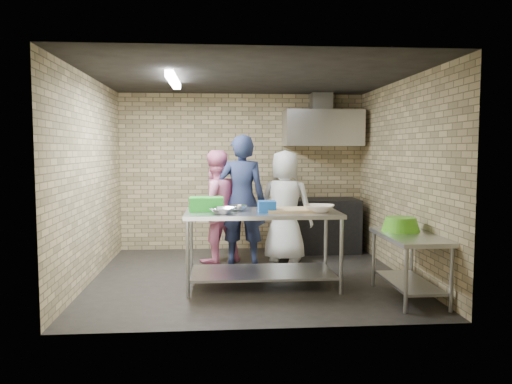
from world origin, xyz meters
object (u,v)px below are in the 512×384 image
(green_crate, at_px, (206,204))
(man_navy, at_px, (242,200))
(stove, at_px, (322,225))
(bottle_green, at_px, (346,134))
(bottle_red, at_px, (323,133))
(woman_pink, at_px, (215,206))
(side_counter, at_px, (409,266))
(woman_white, at_px, (285,206))
(green_basin, at_px, (401,224))
(prep_table, at_px, (262,249))
(blue_tub, at_px, (267,207))

(green_crate, bearing_deg, man_navy, 66.41)
(stove, relative_size, bottle_green, 8.00)
(stove, relative_size, bottle_red, 6.67)
(bottle_red, xyz_separation_m, woman_pink, (-1.88, -0.91, -1.17))
(green_crate, bearing_deg, bottle_green, 43.33)
(side_counter, relative_size, green_crate, 2.80)
(side_counter, xyz_separation_m, man_navy, (-1.87, 1.91, 0.61))
(woman_pink, distance_m, woman_white, 1.09)
(side_counter, xyz_separation_m, green_basin, (-0.02, 0.25, 0.46))
(green_basin, bearing_deg, bottle_green, 89.58)
(green_basin, xyz_separation_m, bottle_red, (-0.38, 2.74, 1.19))
(bottle_red, xyz_separation_m, woman_white, (-0.79, -0.95, -1.17))
(man_navy, bearing_deg, green_crate, 72.67)
(side_counter, distance_m, green_basin, 0.52)
(bottle_red, bearing_deg, man_navy, -143.74)
(stove, bearing_deg, bottle_red, 78.23)
(prep_table, bearing_deg, man_navy, 98.47)
(woman_pink, bearing_deg, side_counter, 111.93)
(green_crate, distance_m, bottle_red, 3.14)
(stove, bearing_deg, blue_tub, -117.90)
(stove, distance_m, man_navy, 1.73)
(blue_tub, bearing_deg, green_crate, 163.65)
(bottle_green, distance_m, woman_white, 1.91)
(man_navy, height_order, woman_pink, man_navy)
(green_basin, xyz_separation_m, woman_white, (-1.17, 1.79, 0.03))
(stove, xyz_separation_m, woman_pink, (-1.83, -0.67, 0.41))
(side_counter, distance_m, woman_white, 2.41)
(stove, bearing_deg, side_counter, -80.71)
(bottle_red, bearing_deg, prep_table, -118.38)
(woman_white, bearing_deg, green_crate, 68.77)
(bottle_red, height_order, bottle_green, bottle_red)
(prep_table, bearing_deg, green_basin, -12.90)
(blue_tub, xyz_separation_m, woman_white, (0.44, 1.51, -0.17))
(woman_white, bearing_deg, man_navy, 31.90)
(green_basin, relative_size, bottle_red, 2.56)
(man_navy, bearing_deg, woman_white, -163.24)
(man_navy, height_order, woman_white, man_navy)
(prep_table, xyz_separation_m, side_counter, (1.68, -0.63, -0.11))
(green_basin, bearing_deg, bottle_red, 97.90)
(man_navy, xyz_separation_m, woman_pink, (-0.41, 0.16, -0.12))
(green_crate, distance_m, green_basin, 2.42)
(prep_table, relative_size, woman_pink, 1.11)
(green_basin, relative_size, woman_white, 0.27)
(stove, distance_m, bottle_red, 1.60)
(stove, relative_size, green_crate, 2.80)
(stove, bearing_deg, bottle_green, 28.07)
(man_navy, bearing_deg, side_counter, 140.55)
(prep_table, bearing_deg, blue_tub, -63.43)
(prep_table, height_order, blue_tub, blue_tub)
(blue_tub, height_order, bottle_green, bottle_green)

